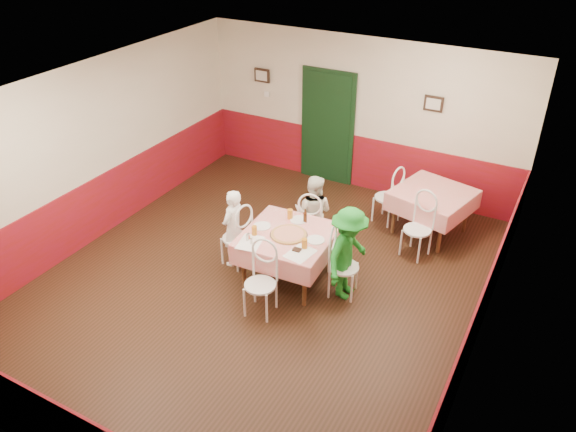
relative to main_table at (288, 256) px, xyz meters
The scene contains 38 objects.
floor 0.55m from the main_table, 132.90° to the right, with size 7.00×7.00×0.00m, color black.
ceiling 2.46m from the main_table, 132.90° to the right, with size 7.00×7.00×0.00m, color white.
back_wall 3.38m from the main_table, 94.89° to the left, with size 6.00×0.10×2.80m, color beige.
front_wall 3.94m from the main_table, 94.13° to the right, with size 6.00×0.10×2.80m, color beige.
left_wall 3.44m from the main_table, behind, with size 0.10×7.00×2.80m, color beige.
right_wall 2.93m from the main_table, ahead, with size 0.10×7.00×2.80m, color beige.
wainscot_back 3.20m from the main_table, 94.91° to the left, with size 6.00×0.03×1.00m, color maroon.
wainscot_left 3.28m from the main_table, behind, with size 0.03×7.00×1.00m, color maroon.
wainscot_right 2.73m from the main_table, ahead, with size 0.03×7.00×1.00m, color maroon.
door 3.34m from the main_table, 105.49° to the left, with size 0.96×0.06×2.10m, color black.
picture_left 4.16m from the main_table, 125.79° to the left, with size 0.32×0.03×0.26m, color black.
picture_right 3.63m from the main_table, 71.99° to the left, with size 0.32×0.03×0.26m, color black.
thermostat 3.99m from the main_table, 124.57° to the left, with size 0.10×0.03×0.10m, color white.
main_table is the anchor object (origin of this frame).
second_table 2.64m from the main_table, 56.77° to the left, with size 1.12×1.12×0.77m, color red.
chair_left 0.85m from the main_table, behind, with size 0.42×0.42×0.90m, color white, non-canonical shape.
chair_right 0.85m from the main_table, ahead, with size 0.42×0.42×0.90m, color white, non-canonical shape.
chair_far 0.85m from the main_table, 92.93° to the left, with size 0.42×0.42×0.90m, color white, non-canonical shape.
chair_near 0.85m from the main_table, 87.07° to the right, with size 0.42×0.42×0.90m, color white, non-canonical shape.
chair_second_a 2.32m from the main_table, 72.50° to the left, with size 0.42×0.42×0.90m, color white, non-canonical shape.
chair_second_b 2.05m from the main_table, 45.22° to the left, with size 0.42×0.42×0.90m, color white, non-canonical shape.
pizza 0.40m from the main_table, 45.98° to the right, with size 0.50×0.50×0.03m, color #B74723.
plate_left 0.57m from the main_table, behind, with size 0.25×0.25×0.01m, color white.
plate_right 0.57m from the main_table, ahead, with size 0.25×0.25×0.01m, color white.
plate_far 0.56m from the main_table, 95.33° to the left, with size 0.25×0.25×0.01m, color white.
glass_a 0.65m from the main_table, 148.49° to the right, with size 0.07×0.07×0.14m, color #BF7219.
glass_b 0.62m from the main_table, 29.37° to the right, with size 0.08×0.08×0.14m, color #BF7219.
glass_c 0.62m from the main_table, 114.41° to the left, with size 0.08×0.08×0.15m, color #BF7219.
beer_bottle 0.63m from the main_table, 80.27° to the left, with size 0.05×0.05×0.20m, color #381C0A.
shaker_a 0.73m from the main_table, 134.41° to the right, with size 0.04×0.04×0.09m, color silver.
shaker_b 0.71m from the main_table, 124.31° to the right, with size 0.04×0.04×0.09m, color silver.
shaker_c 0.71m from the main_table, 137.94° to the right, with size 0.04×0.04×0.09m, color #B23319.
menu_left 0.69m from the main_table, 128.02° to the right, with size 0.30×0.40×0.00m, color white.
menu_right 0.64m from the main_table, 43.25° to the right, with size 0.30×0.40×0.00m, color white.
wallet 0.58m from the main_table, 45.56° to the right, with size 0.11×0.09×0.02m, color black.
diner_left 0.93m from the main_table, behind, with size 0.45×0.29×1.23m, color gray.
diner_far 0.93m from the main_table, 92.93° to the left, with size 0.61×0.47×1.25m, color gray.
diner_right 0.95m from the main_table, ahead, with size 0.89×0.51×1.38m, color gray.
Camera 1 is at (3.43, -5.52, 5.00)m, focal length 35.00 mm.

